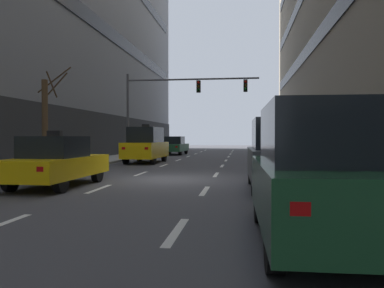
# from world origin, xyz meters

# --- Properties ---
(ground_plane) EXTENTS (120.00, 120.00, 0.00)m
(ground_plane) POSITION_xyz_m (0.00, 0.00, 0.00)
(ground_plane) COLOR #424247
(sidewalk_left) EXTENTS (2.84, 80.00, 0.14)m
(sidewalk_left) POSITION_xyz_m (-6.45, 0.00, 0.07)
(sidewalk_left) COLOR gray
(sidewalk_left) RESTS_ON ground
(sidewalk_right) EXTENTS (2.84, 80.00, 0.14)m
(sidewalk_right) POSITION_xyz_m (6.45, 0.00, 0.07)
(sidewalk_right) COLOR gray
(sidewalk_right) RESTS_ON ground
(lane_stripe_l1_s3) EXTENTS (0.16, 2.00, 0.01)m
(lane_stripe_l1_s3) POSITION_xyz_m (-1.68, -3.00, 0.00)
(lane_stripe_l1_s3) COLOR silver
(lane_stripe_l1_s3) RESTS_ON ground
(lane_stripe_l1_s4) EXTENTS (0.16, 2.00, 0.01)m
(lane_stripe_l1_s4) POSITION_xyz_m (-1.68, 2.00, 0.00)
(lane_stripe_l1_s4) COLOR silver
(lane_stripe_l1_s4) RESTS_ON ground
(lane_stripe_l1_s5) EXTENTS (0.16, 2.00, 0.01)m
(lane_stripe_l1_s5) POSITION_xyz_m (-1.68, 7.00, 0.00)
(lane_stripe_l1_s5) COLOR silver
(lane_stripe_l1_s5) RESTS_ON ground
(lane_stripe_l1_s6) EXTENTS (0.16, 2.00, 0.01)m
(lane_stripe_l1_s6) POSITION_xyz_m (-1.68, 12.00, 0.00)
(lane_stripe_l1_s6) COLOR silver
(lane_stripe_l1_s6) RESTS_ON ground
(lane_stripe_l1_s7) EXTENTS (0.16, 2.00, 0.01)m
(lane_stripe_l1_s7) POSITION_xyz_m (-1.68, 17.00, 0.00)
(lane_stripe_l1_s7) COLOR silver
(lane_stripe_l1_s7) RESTS_ON ground
(lane_stripe_l1_s8) EXTENTS (0.16, 2.00, 0.01)m
(lane_stripe_l1_s8) POSITION_xyz_m (-1.68, 22.00, 0.00)
(lane_stripe_l1_s8) COLOR silver
(lane_stripe_l1_s8) RESTS_ON ground
(lane_stripe_l1_s9) EXTENTS (0.16, 2.00, 0.01)m
(lane_stripe_l1_s9) POSITION_xyz_m (-1.68, 27.00, 0.00)
(lane_stripe_l1_s9) COLOR silver
(lane_stripe_l1_s9) RESTS_ON ground
(lane_stripe_l1_s10) EXTENTS (0.16, 2.00, 0.01)m
(lane_stripe_l1_s10) POSITION_xyz_m (-1.68, 32.00, 0.00)
(lane_stripe_l1_s10) COLOR silver
(lane_stripe_l1_s10) RESTS_ON ground
(lane_stripe_l2_s2) EXTENTS (0.16, 2.00, 0.01)m
(lane_stripe_l2_s2) POSITION_xyz_m (1.68, -8.00, 0.00)
(lane_stripe_l2_s2) COLOR silver
(lane_stripe_l2_s2) RESTS_ON ground
(lane_stripe_l2_s3) EXTENTS (0.16, 2.00, 0.01)m
(lane_stripe_l2_s3) POSITION_xyz_m (1.68, -3.00, 0.00)
(lane_stripe_l2_s3) COLOR silver
(lane_stripe_l2_s3) RESTS_ON ground
(lane_stripe_l2_s4) EXTENTS (0.16, 2.00, 0.01)m
(lane_stripe_l2_s4) POSITION_xyz_m (1.68, 2.00, 0.00)
(lane_stripe_l2_s4) COLOR silver
(lane_stripe_l2_s4) RESTS_ON ground
(lane_stripe_l2_s5) EXTENTS (0.16, 2.00, 0.01)m
(lane_stripe_l2_s5) POSITION_xyz_m (1.68, 7.00, 0.00)
(lane_stripe_l2_s5) COLOR silver
(lane_stripe_l2_s5) RESTS_ON ground
(lane_stripe_l2_s6) EXTENTS (0.16, 2.00, 0.01)m
(lane_stripe_l2_s6) POSITION_xyz_m (1.68, 12.00, 0.00)
(lane_stripe_l2_s6) COLOR silver
(lane_stripe_l2_s6) RESTS_ON ground
(lane_stripe_l2_s7) EXTENTS (0.16, 2.00, 0.01)m
(lane_stripe_l2_s7) POSITION_xyz_m (1.68, 17.00, 0.00)
(lane_stripe_l2_s7) COLOR silver
(lane_stripe_l2_s7) RESTS_ON ground
(lane_stripe_l2_s8) EXTENTS (0.16, 2.00, 0.01)m
(lane_stripe_l2_s8) POSITION_xyz_m (1.68, 22.00, 0.00)
(lane_stripe_l2_s8) COLOR silver
(lane_stripe_l2_s8) RESTS_ON ground
(lane_stripe_l2_s9) EXTENTS (0.16, 2.00, 0.01)m
(lane_stripe_l2_s9) POSITION_xyz_m (1.68, 27.00, 0.00)
(lane_stripe_l2_s9) COLOR silver
(lane_stripe_l2_s9) RESTS_ON ground
(lane_stripe_l2_s10) EXTENTS (0.16, 2.00, 0.01)m
(lane_stripe_l2_s10) POSITION_xyz_m (1.68, 32.00, 0.00)
(lane_stripe_l2_s10) COLOR silver
(lane_stripe_l2_s10) RESTS_ON ground
(taxi_driving_0) EXTENTS (2.04, 4.68, 2.43)m
(taxi_driving_0) POSITION_xyz_m (-3.24, 8.95, 1.12)
(taxi_driving_0) COLOR black
(taxi_driving_0) RESTS_ON ground
(taxi_driving_1) EXTENTS (1.92, 4.46, 1.84)m
(taxi_driving_1) POSITION_xyz_m (-3.24, -2.67, 0.82)
(taxi_driving_1) COLOR black
(taxi_driving_1) RESTS_ON ground
(car_driving_2) EXTENTS (2.05, 4.55, 1.68)m
(car_driving_2) POSITION_xyz_m (-3.41, 20.13, 0.83)
(car_driving_2) COLOR black
(car_driving_2) RESTS_ON ground
(car_parked_0) EXTENTS (1.93, 4.46, 2.14)m
(car_parked_0) POSITION_xyz_m (3.98, -8.48, 1.07)
(car_parked_0) COLOR black
(car_parked_0) RESTS_ON ground
(car_parked_1) EXTENTS (1.97, 4.58, 2.20)m
(car_parked_1) POSITION_xyz_m (3.98, -2.41, 1.10)
(car_parked_1) COLOR black
(car_parked_1) RESTS_ON ground
(traffic_signal_0) EXTENTS (9.47, 0.35, 6.03)m
(traffic_signal_0) POSITION_xyz_m (-2.04, 12.27, 4.50)
(traffic_signal_0) COLOR #4C4C51
(traffic_signal_0) RESTS_ON sidewalk_left
(street_tree_1) EXTENTS (1.74, 1.36, 4.84)m
(street_tree_1) POSITION_xyz_m (-6.15, 1.96, 2.35)
(street_tree_1) COLOR #4C3823
(street_tree_1) RESTS_ON sidewalk_left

